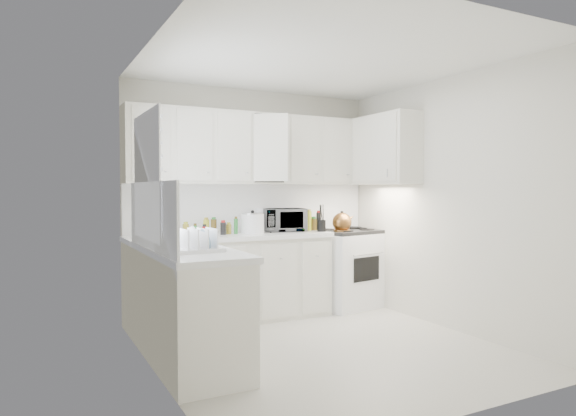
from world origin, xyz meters
TOP-DOWN VIEW (x-y plane):
  - floor at (0.00, 0.00)m, footprint 3.20×3.20m
  - ceiling at (0.00, 0.00)m, footprint 3.20×3.20m
  - wall_back at (0.00, 1.60)m, footprint 3.00×0.00m
  - wall_front at (0.00, -1.60)m, footprint 3.00×0.00m
  - wall_left at (-1.50, 0.00)m, footprint 0.00×3.20m
  - wall_right at (1.50, 0.00)m, footprint 0.00×3.20m
  - window_blinds at (-1.48, 0.35)m, footprint 0.06×0.96m
  - lower_cabinets_back at (-0.39, 1.30)m, footprint 2.22×0.60m
  - lower_cabinets_left at (-1.20, 0.20)m, footprint 0.60×1.60m
  - countertop_back at (-0.39, 1.29)m, footprint 2.24×0.64m
  - countertop_left at (-1.19, 0.20)m, footprint 0.64×1.62m
  - backsplash_back at (0.00, 1.59)m, footprint 2.98×0.02m
  - backsplash_left at (-1.49, 0.20)m, footprint 0.02×1.60m
  - upper_cabinets_back at (0.00, 1.44)m, footprint 3.00×0.33m
  - upper_cabinets_right at (1.33, 0.82)m, footprint 0.33×0.90m
  - sink at (-1.19, 0.55)m, footprint 0.42×0.38m
  - stove at (1.12, 1.29)m, footprint 0.89×0.78m
  - tea_kettle at (0.94, 1.13)m, footprint 0.30×0.26m
  - frying_pan at (1.30, 1.45)m, footprint 0.29×0.43m
  - microwave at (0.30, 1.41)m, footprint 0.52×0.34m
  - rice_cooker at (-0.13, 1.32)m, footprint 0.28×0.28m
  - paper_towel at (0.07, 1.52)m, footprint 0.12×0.12m
  - utensil_crock at (0.68, 1.17)m, footprint 0.12×0.12m
  - dish_rack at (-1.19, -0.05)m, footprint 0.39×0.30m
  - spice_left_0 at (-0.85, 1.42)m, footprint 0.06×0.06m
  - spice_left_1 at (-0.78, 1.33)m, footprint 0.06×0.06m
  - spice_left_2 at (-0.70, 1.42)m, footprint 0.06×0.06m
  - spice_left_3 at (-0.62, 1.33)m, footprint 0.06×0.06m
  - spice_left_4 at (-0.55, 1.42)m, footprint 0.06×0.06m
  - spice_left_5 at (-0.47, 1.33)m, footprint 0.06×0.06m
  - spice_left_6 at (-0.40, 1.42)m, footprint 0.06×0.06m
  - spice_left_7 at (-0.32, 1.33)m, footprint 0.06×0.06m
  - sauce_right_0 at (0.58, 1.46)m, footprint 0.06×0.06m
  - sauce_right_1 at (0.64, 1.40)m, footprint 0.06×0.06m
  - sauce_right_2 at (0.69, 1.46)m, footprint 0.06×0.06m
  - sauce_right_3 at (0.74, 1.40)m, footprint 0.06×0.06m

SIDE VIEW (x-z plane):
  - floor at x=0.00m, z-range 0.00..0.00m
  - lower_cabinets_back at x=-0.39m, z-range 0.00..0.90m
  - lower_cabinets_left at x=-1.20m, z-range 0.00..0.90m
  - stove at x=1.12m, z-range 0.00..1.21m
  - countertop_back at x=-0.39m, z-range 0.90..0.95m
  - countertop_left at x=-1.19m, z-range 0.90..0.95m
  - frying_pan at x=1.30m, z-range 0.95..0.98m
  - spice_left_0 at x=-0.85m, z-range 0.95..1.08m
  - spice_left_1 at x=-0.78m, z-range 0.95..1.08m
  - spice_left_2 at x=-0.70m, z-range 0.95..1.08m
  - spice_left_3 at x=-0.62m, z-range 0.95..1.08m
  - spice_left_4 at x=-0.55m, z-range 0.95..1.08m
  - spice_left_5 at x=-0.47m, z-range 0.95..1.08m
  - spice_left_6 at x=-0.40m, z-range 0.95..1.08m
  - spice_left_7 at x=-0.32m, z-range 0.95..1.08m
  - sauce_right_0 at x=0.58m, z-range 0.95..1.14m
  - sauce_right_1 at x=0.64m, z-range 0.95..1.14m
  - sauce_right_2 at x=0.69m, z-range 0.95..1.14m
  - sauce_right_3 at x=0.74m, z-range 0.95..1.14m
  - dish_rack at x=-1.19m, z-range 0.95..1.16m
  - sink at x=-1.19m, z-range 0.92..1.22m
  - tea_kettle at x=0.94m, z-range 0.94..1.20m
  - rice_cooker at x=-0.13m, z-range 0.95..1.21m
  - paper_towel at x=0.07m, z-range 0.95..1.22m
  - utensil_crock at x=0.68m, z-range 0.95..1.27m
  - microwave at x=0.30m, z-range 0.95..1.28m
  - backsplash_back at x=0.00m, z-range 0.95..1.50m
  - backsplash_left at x=-1.49m, z-range 0.95..1.50m
  - wall_back at x=0.00m, z-range -0.20..2.80m
  - wall_front at x=0.00m, z-range -0.20..2.80m
  - wall_left at x=-1.50m, z-range -0.30..2.90m
  - wall_right at x=1.50m, z-range -0.30..2.90m
  - upper_cabinets_back at x=0.00m, z-range 1.10..1.90m
  - upper_cabinets_right at x=1.33m, z-range 1.10..1.90m
  - window_blinds at x=-1.48m, z-range 1.02..2.08m
  - ceiling at x=0.00m, z-range 2.60..2.60m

